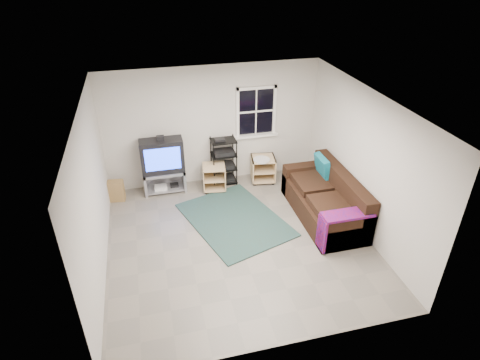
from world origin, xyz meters
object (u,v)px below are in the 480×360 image
object	(u,v)px
av_rack	(224,164)
sofa	(326,201)
side_table_left	(214,176)
side_table_right	(263,167)
tv_unit	(163,161)

from	to	relation	value
av_rack	sofa	bearing A→B (deg)	-46.59
side_table_left	side_table_right	bearing A→B (deg)	4.64
tv_unit	sofa	distance (m)	3.45
sofa	tv_unit	bearing A→B (deg)	149.87
side_table_left	av_rack	bearing A→B (deg)	35.50
sofa	side_table_right	bearing A→B (deg)	115.38
side_table_left	side_table_right	distance (m)	1.13
side_table_right	sofa	world-z (taller)	sofa
tv_unit	av_rack	world-z (taller)	tv_unit
tv_unit	side_table_right	bearing A→B (deg)	-1.74
tv_unit	side_table_left	world-z (taller)	tv_unit
tv_unit	side_table_right	world-z (taller)	tv_unit
side_table_left	side_table_right	world-z (taller)	side_table_right
sofa	av_rack	bearing A→B (deg)	133.41
side_table_left	sofa	xyz separation A→B (m)	(1.91, -1.56, 0.05)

